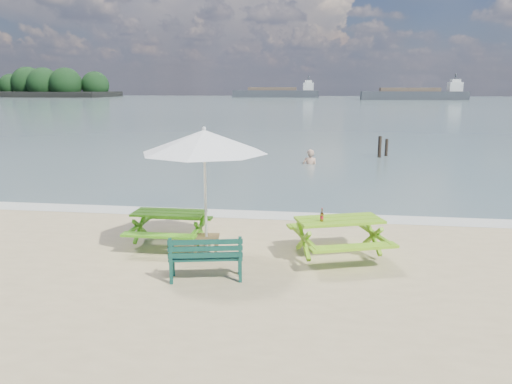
# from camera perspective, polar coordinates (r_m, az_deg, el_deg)

# --- Properties ---
(sea) EXTENTS (300.00, 300.00, 0.00)m
(sea) POSITION_cam_1_polar(r_m,az_deg,el_deg) (93.79, 6.89, 9.85)
(sea) COLOR slate
(sea) RESTS_ON ground
(foam_strip) EXTENTS (22.00, 0.90, 0.01)m
(foam_strip) POSITION_cam_1_polar(r_m,az_deg,el_deg) (13.92, -0.95, -2.58)
(foam_strip) COLOR silver
(foam_strip) RESTS_ON ground
(picnic_table_left) EXTENTS (1.60, 1.78, 0.76)m
(picnic_table_left) POSITION_cam_1_polar(r_m,az_deg,el_deg) (11.42, -9.84, -4.18)
(picnic_table_left) COLOR #4A9B17
(picnic_table_left) RESTS_ON ground
(picnic_table_right) EXTENTS (2.29, 2.41, 0.83)m
(picnic_table_right) POSITION_cam_1_polar(r_m,az_deg,el_deg) (10.58, 9.43, -5.29)
(picnic_table_right) COLOR #75B21B
(picnic_table_right) RESTS_ON ground
(park_bench) EXTENTS (1.41, 0.72, 0.83)m
(park_bench) POSITION_cam_1_polar(r_m,az_deg,el_deg) (9.39, -5.72, -8.39)
(park_bench) COLOR #0E3E33
(park_bench) RESTS_ON ground
(side_table) EXTENTS (0.60, 0.60, 0.35)m
(side_table) POSITION_cam_1_polar(r_m,az_deg,el_deg) (10.88, -5.67, -5.91)
(side_table) COLOR brown
(side_table) RESTS_ON ground
(patio_umbrella) EXTENTS (3.01, 3.01, 2.64)m
(patio_umbrella) POSITION_cam_1_polar(r_m,az_deg,el_deg) (10.41, -5.93, 5.76)
(patio_umbrella) COLOR silver
(patio_umbrella) RESTS_ON ground
(beer_bottle) EXTENTS (0.07, 0.07, 0.27)m
(beer_bottle) POSITION_cam_1_polar(r_m,az_deg,el_deg) (10.19, 7.53, -2.85)
(beer_bottle) COLOR #915215
(beer_bottle) RESTS_ON picnic_table_right
(swimmer) EXTENTS (0.74, 0.54, 1.89)m
(swimmer) POSITION_cam_1_polar(r_m,az_deg,el_deg) (23.09, 6.16, 2.55)
(swimmer) COLOR tan
(swimmer) RESTS_ON ground
(mooring_pilings) EXTENTS (0.57, 0.77, 1.27)m
(mooring_pilings) POSITION_cam_1_polar(r_m,az_deg,el_deg) (25.95, 14.24, 4.78)
(mooring_pilings) COLOR black
(mooring_pilings) RESTS_ON ground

